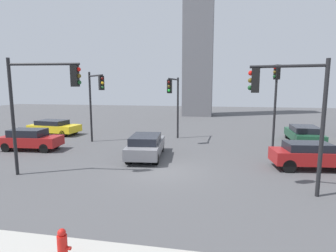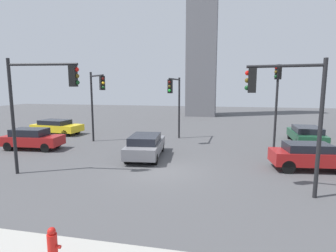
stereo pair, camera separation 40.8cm
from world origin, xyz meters
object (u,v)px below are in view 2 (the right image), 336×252
Objects in this scene: car_3 at (310,156)px; car_4 at (57,127)px; traffic_light_1 at (41,94)px; traffic_light_3 at (175,95)px; traffic_light_4 at (97,94)px; fire_hydrant at (53,245)px; car_0 at (146,145)px; car_2 at (306,134)px; car_1 at (32,139)px; traffic_light_2 at (277,92)px; traffic_light_0 at (286,101)px.

car_4 is (-19.75, 7.00, -0.07)m from car_3.
traffic_light_3 is (4.92, 9.41, -0.36)m from traffic_light_1.
car_3 is at bearing 9.07° from traffic_light_1.
traffic_light_1 is 1.39× the size of car_3.
car_4 is (-5.74, 3.17, -3.14)m from traffic_light_4.
car_0 is (-0.72, 10.42, 0.19)m from fire_hydrant.
car_3 reaches higher than car_2.
traffic_light_1 reaches higher than traffic_light_4.
traffic_light_4 is at bearing 104.99° from car_2.
car_4 is at bearing 104.65° from car_1.
traffic_light_2 reaches higher than car_3.
traffic_light_0 is 9.39m from fire_hydrant.
car_3 is at bearing -100.63° from car_0.
car_3 is at bearing -13.90° from car_4.
traffic_light_0 is 16.66m from car_1.
traffic_light_1 reaches higher than car_3.
car_3 is 0.88× the size of car_4.
traffic_light_4 is 1.16× the size of car_2.
car_4 is (-10.47, 6.25, -0.05)m from car_0.
traffic_light_1 is at bearing 128.27° from car_2.
traffic_light_2 is at bearing -90.40° from traffic_light_0.
traffic_light_4 reaches higher than traffic_light_3.
traffic_light_1 reaches higher than fire_hydrant.
car_0 is 12.19m from car_4.
traffic_light_1 is 7.39m from traffic_light_4.
traffic_light_3 reaches higher than fire_hydrant.
car_3 is (2.13, 3.68, -3.07)m from traffic_light_0.
traffic_light_4 reaches higher than traffic_light_0.
traffic_light_0 is at bearing -25.60° from car_4.
traffic_light_2 is at bearing 48.42° from traffic_light_4.
car_4 is at bearing 154.26° from car_3.
traffic_light_4 is (-13.00, -0.80, -0.20)m from traffic_light_2.
car_0 reaches higher than fire_hydrant.
traffic_light_2 is at bearing 83.57° from traffic_light_3.
car_1 is (-9.19, 10.87, 0.20)m from fire_hydrant.
traffic_light_0 is 1.15× the size of car_2.
traffic_light_0 is at bearing -126.29° from car_3.
traffic_light_1 reaches higher than traffic_light_0.
fire_hydrant is 0.21× the size of car_3.
car_3 is (9.28, -0.75, 0.02)m from car_0.
traffic_light_1 is 18.87m from car_2.
car_2 is at bearing 13.00° from car_1.
traffic_light_1 is at bearing -39.37° from traffic_light_4.
traffic_light_2 reaches higher than traffic_light_0.
car_0 reaches higher than car_4.
traffic_light_0 is 20.84m from car_4.
traffic_light_4 is 1.34× the size of car_3.
traffic_light_4 is 1.17× the size of car_0.
car_2 is (10.18, 1.40, -3.00)m from traffic_light_3.
traffic_light_4 reaches higher than car_2.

